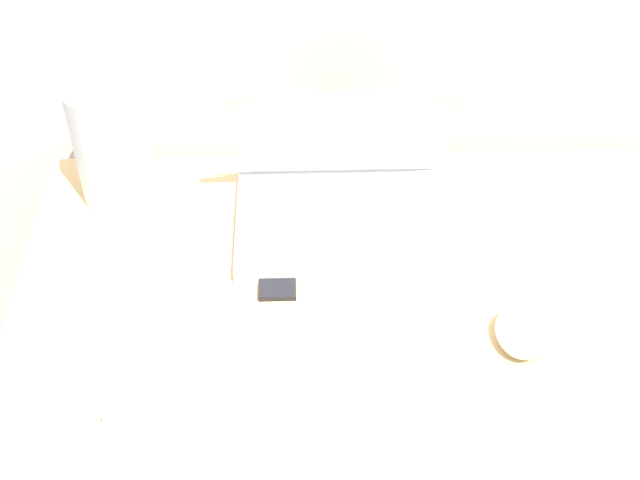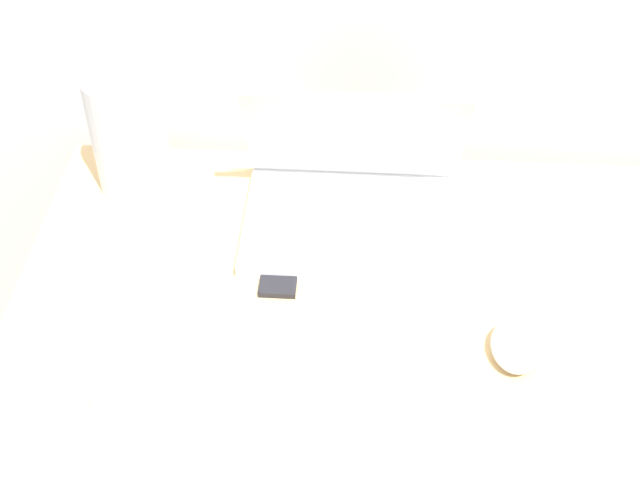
{
  "view_description": "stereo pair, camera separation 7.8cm",
  "coord_description": "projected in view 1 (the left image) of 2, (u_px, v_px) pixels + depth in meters",
  "views": [
    {
      "loc": [
        -0.11,
        -0.52,
        1.67
      ],
      "look_at": [
        -0.08,
        0.33,
        0.87
      ],
      "focal_mm": 50.0,
      "sensor_mm": 36.0,
      "label": 1
    },
    {
      "loc": [
        -0.03,
        -0.52,
        1.67
      ],
      "look_at": [
        -0.08,
        0.33,
        0.87
      ],
      "focal_mm": 50.0,
      "sensor_mm": 36.0,
      "label": 2
    }
  ],
  "objects": [
    {
      "name": "desk",
      "position": [
        374.0,
        352.0,
        1.31
      ],
      "size": [
        1.01,
        0.64,
        0.77
      ],
      "color": "tan",
      "rests_on": "ground_plane"
    },
    {
      "name": "laptop",
      "position": [
        343.0,
        191.0,
        1.32
      ],
      "size": [
        0.32,
        0.23,
        0.23
      ],
      "color": "white",
      "rests_on": "desk"
    },
    {
      "name": "keyboard",
      "position": [
        293.0,
        365.0,
        1.13
      ],
      "size": [
        0.48,
        0.15,
        0.02
      ],
      "color": "silver",
      "rests_on": "desk"
    },
    {
      "name": "mouse",
      "position": [
        519.0,
        333.0,
        1.16
      ],
      "size": [
        0.06,
        0.09,
        0.03
      ],
      "color": "silver",
      "rests_on": "desk"
    },
    {
      "name": "vase",
      "position": [
        108.0,
        122.0,
        1.29
      ],
      "size": [
        0.11,
        0.11,
        0.28
      ],
      "color": "white",
      "rests_on": "desk"
    },
    {
      "name": "mp3_player",
      "position": [
        277.0,
        282.0,
        1.24
      ],
      "size": [
        0.05,
        0.07,
        0.01
      ],
      "color": "black",
      "rests_on": "desk"
    }
  ]
}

